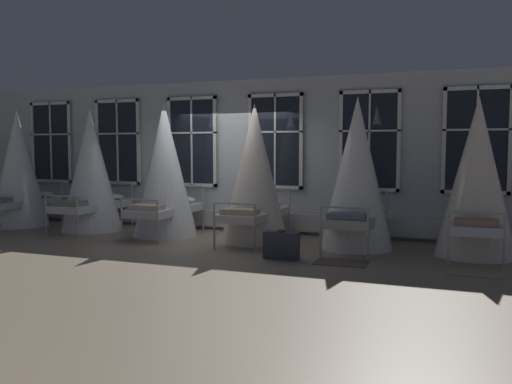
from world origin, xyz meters
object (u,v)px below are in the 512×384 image
(cot_second, at_px, (91,172))
(cot_sixth, at_px, (477,180))
(cot_first, at_px, (18,170))
(cot_third, at_px, (165,172))
(suitcase_dark, at_px, (281,245))
(cot_fourth, at_px, (254,175))
(cot_fifth, at_px, (357,175))

(cot_second, relative_size, cot_sixth, 1.00)
(cot_first, bearing_deg, cot_sixth, -91.51)
(cot_third, distance_m, cot_sixth, 5.80)
(suitcase_dark, bearing_deg, cot_fourth, 125.38)
(cot_third, bearing_deg, suitcase_dark, -116.09)
(cot_third, height_order, cot_fifth, cot_third)
(cot_second, xyz_separation_m, cot_fourth, (3.79, -0.09, 0.00))
(cot_first, height_order, cot_third, cot_third)
(cot_third, relative_size, cot_sixth, 1.03)
(cot_first, relative_size, cot_sixth, 1.01)
(cot_first, bearing_deg, cot_second, -90.25)
(cot_first, xyz_separation_m, cot_fourth, (5.75, -0.06, -0.01))
(cot_third, bearing_deg, cot_second, 86.61)
(cot_sixth, relative_size, suitcase_dark, 4.64)
(cot_first, bearing_deg, suitcase_dark, -103.21)
(cot_fifth, relative_size, suitcase_dark, 4.75)
(cot_second, bearing_deg, cot_fourth, -92.14)
(cot_second, xyz_separation_m, suitcase_dark, (4.78, -1.46, -1.03))
(cot_fourth, bearing_deg, cot_second, 88.79)
(cot_fifth, height_order, suitcase_dark, cot_fifth)
(cot_second, xyz_separation_m, cot_third, (1.86, -0.08, 0.04))
(cot_fifth, height_order, cot_sixth, cot_fifth)
(cot_fourth, distance_m, cot_fifth, 1.91)
(cot_third, xyz_separation_m, cot_sixth, (5.80, 0.00, -0.04))
(cot_second, bearing_deg, suitcase_dark, -107.79)
(cot_first, relative_size, suitcase_dark, 4.67)
(cot_fourth, height_order, cot_fifth, cot_fifth)
(cot_second, relative_size, cot_fifth, 0.97)
(cot_second, distance_m, cot_third, 1.86)
(suitcase_dark, bearing_deg, cot_third, 154.27)
(cot_fourth, bearing_deg, cot_first, 89.60)
(cot_first, height_order, cot_fifth, cot_fifth)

